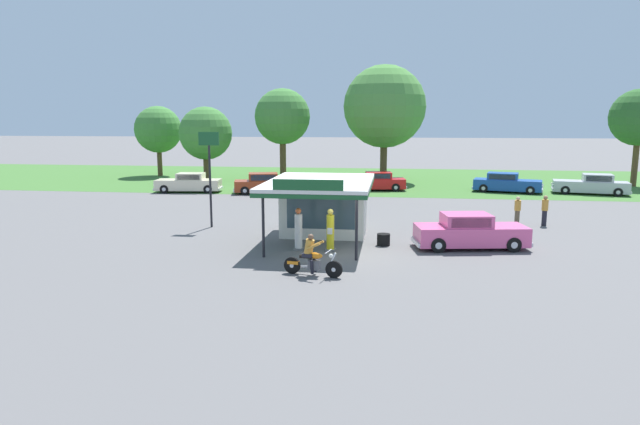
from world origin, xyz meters
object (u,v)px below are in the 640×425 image
at_px(gas_pump_offside, 330,232).
at_px(parked_car_back_row_left, 507,183).
at_px(featured_classic_sedan, 470,232).
at_px(roadside_pole_sign, 210,163).
at_px(parked_car_back_row_right, 266,184).
at_px(parked_car_back_row_centre_left, 189,183).
at_px(spare_tire_stack, 383,240).
at_px(parked_car_back_row_centre, 374,182).
at_px(bystander_admiring_sedan, 517,210).
at_px(motorcycle_with_rider, 312,259).
at_px(bystander_leaning_by_kiosk, 545,210).
at_px(parked_car_back_row_far_left, 591,185).
at_px(gas_pump_nearside, 298,231).
at_px(bystander_chatting_near_pumps, 326,195).

height_order(gas_pump_offside, parked_car_back_row_left, gas_pump_offside).
xyz_separation_m(featured_classic_sedan, roadside_pole_sign, (-13.14, 3.17, 2.73)).
bearing_deg(parked_car_back_row_right, featured_classic_sedan, -51.73).
distance_m(parked_car_back_row_centre_left, spare_tire_stack, 23.01).
relative_size(parked_car_back_row_centre, bystander_admiring_sedan, 3.53).
bearing_deg(motorcycle_with_rider, bystander_leaning_by_kiosk, 45.33).
distance_m(parked_car_back_row_centre, parked_car_back_row_right, 8.82).
distance_m(parked_car_back_row_centre, roadside_pole_sign, 18.77).
bearing_deg(parked_car_back_row_far_left, gas_pump_nearside, -132.40).
bearing_deg(bystander_chatting_near_pumps, gas_pump_nearside, -88.73).
bearing_deg(parked_car_back_row_centre_left, parked_car_back_row_right, 1.01).
bearing_deg(parked_car_back_row_left, parked_car_back_row_right, -170.47).
relative_size(gas_pump_offside, roadside_pole_sign, 0.37).
bearing_deg(gas_pump_offside, featured_classic_sedan, 12.94).
distance_m(parked_car_back_row_right, bystander_chatting_near_pumps, 8.40).
relative_size(motorcycle_with_rider, roadside_pole_sign, 0.45).
xyz_separation_m(parked_car_back_row_left, spare_tire_stack, (-9.31, -20.05, -0.44)).
xyz_separation_m(parked_car_back_row_far_left, bystander_admiring_sedan, (-8.39, -13.69, 0.11)).
height_order(parked_car_back_row_far_left, bystander_leaning_by_kiosk, bystander_leaning_by_kiosk).
height_order(featured_classic_sedan, parked_car_back_row_right, parked_car_back_row_right).
bearing_deg(gas_pump_offside, bystander_chatting_near_pumps, 98.00).
bearing_deg(parked_car_back_row_right, gas_pump_offside, -68.60).
bearing_deg(parked_car_back_row_right, parked_car_back_row_centre_left, -178.99).
xyz_separation_m(gas_pump_nearside, spare_tire_stack, (3.73, 1.44, -0.60)).
distance_m(gas_pump_offside, roadside_pole_sign, 8.74).
height_order(parked_car_back_row_left, bystander_leaning_by_kiosk, bystander_leaning_by_kiosk).
bearing_deg(roadside_pole_sign, motorcycle_with_rider, -51.64).
bearing_deg(parked_car_back_row_right, spare_tire_stack, -60.67).
height_order(gas_pump_nearside, parked_car_back_row_far_left, gas_pump_nearside).
relative_size(motorcycle_with_rider, parked_car_back_row_left, 0.41).
bearing_deg(parked_car_back_row_left, bystander_admiring_sedan, -98.58).
distance_m(parked_car_back_row_far_left, spare_tire_stack, 25.13).
xyz_separation_m(featured_classic_sedan, bystander_leaning_by_kiosk, (4.74, 5.94, 0.16)).
distance_m(gas_pump_offside, parked_car_back_row_far_left, 27.71).
distance_m(gas_pump_offside, parked_car_back_row_centre, 21.32).
relative_size(parked_car_back_row_centre, roadside_pole_sign, 1.08).
bearing_deg(bystander_admiring_sedan, roadside_pole_sign, -170.12).
height_order(gas_pump_offside, parked_car_back_row_far_left, gas_pump_offside).
bearing_deg(parked_car_back_row_left, bystander_leaning_by_kiosk, -92.88).
distance_m(roadside_pole_sign, spare_tire_stack, 10.31).
height_order(motorcycle_with_rider, featured_classic_sedan, motorcycle_with_rider).
xyz_separation_m(parked_car_back_row_right, parked_car_back_row_far_left, (25.08, 2.81, -0.02)).
distance_m(gas_pump_offside, bystander_leaning_by_kiosk, 13.15).
distance_m(parked_car_back_row_right, roadside_pole_sign, 14.02).
xyz_separation_m(parked_car_back_row_centre, parked_car_back_row_right, (-8.31, -2.95, 0.05)).
height_order(parked_car_back_row_centre_left, parked_car_back_row_right, parked_car_back_row_right).
relative_size(parked_car_back_row_centre_left, bystander_chatting_near_pumps, 3.40).
xyz_separation_m(roadside_pole_sign, spare_tire_stack, (9.28, -3.15, -3.18)).
bearing_deg(parked_car_back_row_centre_left, featured_classic_sedan, -40.63).
relative_size(bystander_leaning_by_kiosk, bystander_chatting_near_pumps, 1.05).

